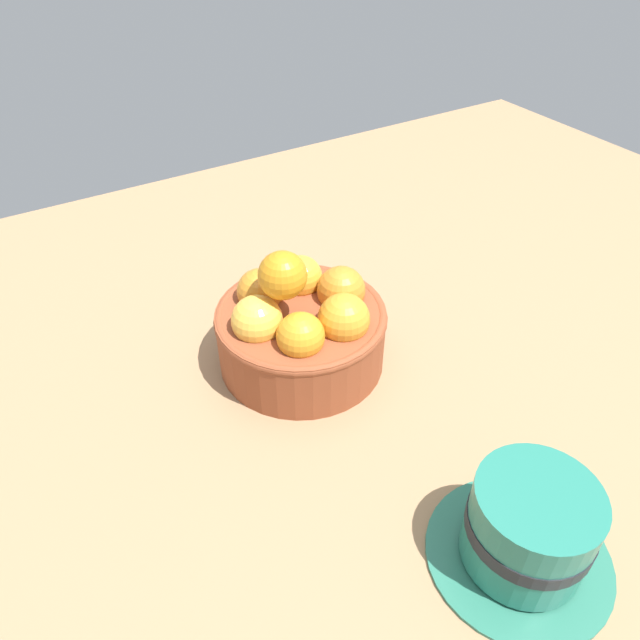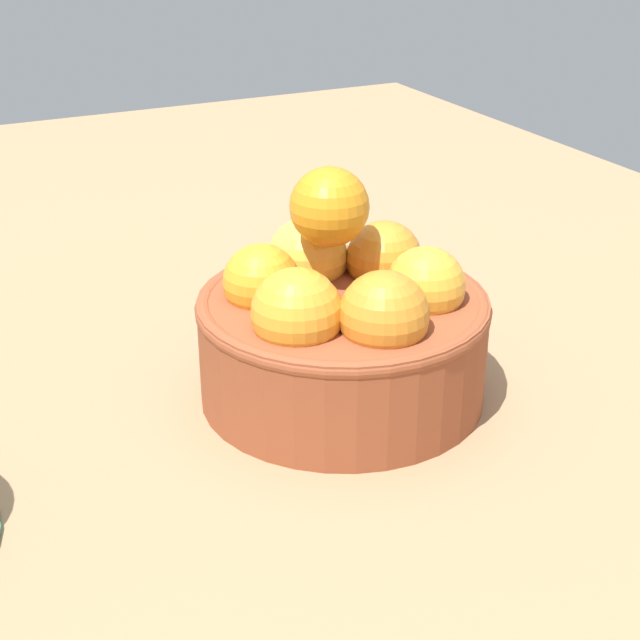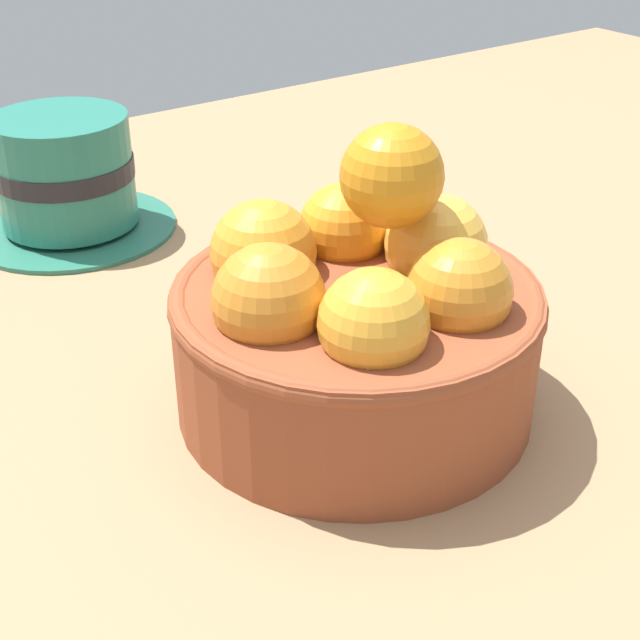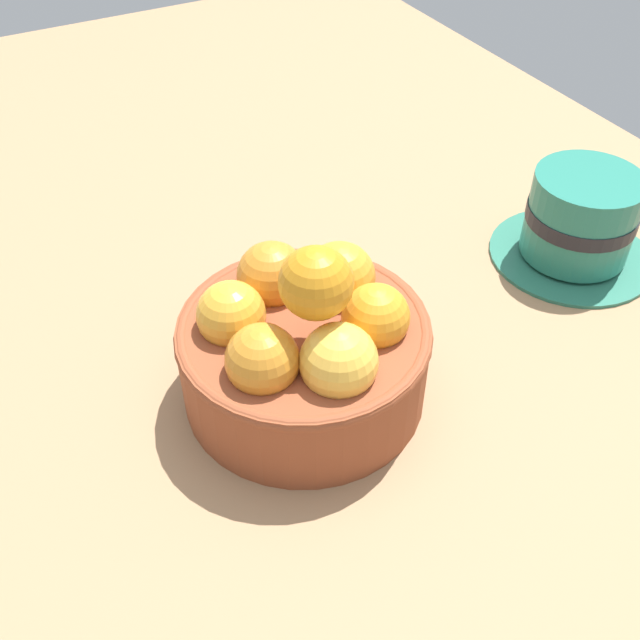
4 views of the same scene
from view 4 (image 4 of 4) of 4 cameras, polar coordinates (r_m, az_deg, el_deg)
ground_plane at (r=53.64cm, az=-1.13°, el=-6.91°), size 147.46×93.72×4.14cm
terracotta_bowl at (r=48.81cm, az=-1.21°, el=-1.88°), size 16.55×16.55×13.19cm
coffee_cup at (r=64.73cm, az=19.13°, el=7.11°), size 13.47×13.47×7.64cm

